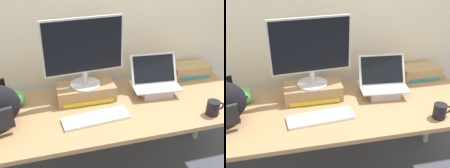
{
  "view_description": "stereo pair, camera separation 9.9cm",
  "coord_description": "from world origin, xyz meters",
  "views": [
    {
      "loc": [
        -0.45,
        -1.62,
        1.78
      ],
      "look_at": [
        0.0,
        0.0,
        0.9
      ],
      "focal_mm": 45.37,
      "sensor_mm": 36.0,
      "label": 1
    },
    {
      "loc": [
        -0.36,
        -1.64,
        1.78
      ],
      "look_at": [
        0.0,
        0.0,
        0.9
      ],
      "focal_mm": 45.37,
      "sensor_mm": 36.0,
      "label": 2
    }
  ],
  "objects": [
    {
      "name": "back_wall",
      "position": [
        0.0,
        0.48,
        1.3
      ],
      "size": [
        7.0,
        0.1,
        2.6
      ],
      "primitive_type": "cube",
      "color": "silver",
      "rests_on": "ground"
    },
    {
      "name": "toner_box_cyan",
      "position": [
        0.77,
        0.31,
        0.77
      ],
      "size": [
        0.32,
        0.18,
        0.1
      ],
      "color": "tan",
      "rests_on": "desk"
    },
    {
      "name": "desk",
      "position": [
        0.0,
        0.0,
        0.66
      ],
      "size": [
        2.0,
        0.76,
        0.72
      ],
      "color": "#A87F56",
      "rests_on": "ground"
    },
    {
      "name": "coffee_mug",
      "position": [
        0.62,
        -0.27,
        0.77
      ],
      "size": [
        0.13,
        0.09,
        0.1
      ],
      "color": "black",
      "rests_on": "desk"
    },
    {
      "name": "external_keyboard",
      "position": [
        -0.14,
        -0.12,
        0.73
      ],
      "size": [
        0.45,
        0.18,
        0.02
      ],
      "rotation": [
        0.0,
        0.0,
        0.09
      ],
      "color": "white",
      "rests_on": "desk"
    },
    {
      "name": "toner_box_yellow",
      "position": [
        -0.15,
        0.16,
        0.77
      ],
      "size": [
        0.42,
        0.21,
        0.11
      ],
      "color": "#9E7A51",
      "rests_on": "desk"
    },
    {
      "name": "plush_toy",
      "position": [
        -0.64,
        0.19,
        0.78
      ],
      "size": [
        0.12,
        0.12,
        0.12
      ],
      "color": "#56B256",
      "rests_on": "desk"
    },
    {
      "name": "desktop_monitor",
      "position": [
        -0.15,
        0.16,
        1.09
      ],
      "size": [
        0.56,
        0.22,
        0.49
      ],
      "rotation": [
        0.0,
        0.0,
        0.07
      ],
      "color": "silver",
      "rests_on": "toner_box_yellow"
    },
    {
      "name": "open_laptop",
      "position": [
        0.37,
        0.11,
        0.78
      ],
      "size": [
        0.37,
        0.26,
        0.28
      ],
      "rotation": [
        0.0,
        0.0,
        -0.08
      ],
      "color": "#ADADB2",
      "rests_on": "desk"
    }
  ]
}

